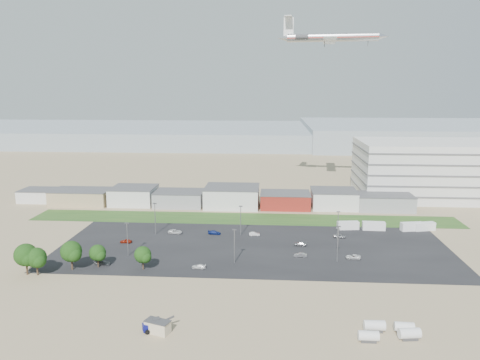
# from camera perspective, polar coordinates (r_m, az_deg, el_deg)

# --- Properties ---
(ground) EXTENTS (700.00, 700.00, 0.00)m
(ground) POSITION_cam_1_polar(r_m,az_deg,el_deg) (127.64, -1.02, -11.09)
(ground) COLOR #95845F
(ground) RESTS_ON ground
(parking_lot) EXTENTS (120.00, 50.00, 0.01)m
(parking_lot) POSITION_cam_1_polar(r_m,az_deg,el_deg) (146.02, 1.64, -8.18)
(parking_lot) COLOR black
(parking_lot) RESTS_ON ground
(grass_strip) EXTENTS (160.00, 16.00, 0.02)m
(grass_strip) POSITION_cam_1_polar(r_m,az_deg,el_deg) (176.75, 0.45, -4.72)
(grass_strip) COLOR #224A1C
(grass_strip) RESTS_ON ground
(hills_backdrop) EXTENTS (700.00, 200.00, 9.00)m
(hills_backdrop) POSITION_cam_1_polar(r_m,az_deg,el_deg) (435.95, 7.87, 5.24)
(hills_backdrop) COLOR gray
(hills_backdrop) RESTS_ON ground
(building_row) EXTENTS (170.00, 20.00, 8.00)m
(building_row) POSITION_cam_1_polar(r_m,az_deg,el_deg) (195.77, -4.18, -1.98)
(building_row) COLOR silver
(building_row) RESTS_ON ground
(parking_garage) EXTENTS (80.00, 40.00, 25.00)m
(parking_garage) POSITION_cam_1_polar(r_m,az_deg,el_deg) (229.94, 24.17, 1.19)
(parking_garage) COLOR silver
(parking_garage) RESTS_ON ground
(portable_shed) EXTENTS (5.70, 4.22, 2.57)m
(portable_shed) POSITION_cam_1_polar(r_m,az_deg,el_deg) (99.56, -10.01, -17.19)
(portable_shed) COLOR beige
(portable_shed) RESTS_ON ground
(telehandler) EXTENTS (6.84, 4.67, 2.72)m
(telehandler) POSITION_cam_1_polar(r_m,az_deg,el_deg) (100.18, -10.58, -16.97)
(telehandler) COLOR #0B0D5B
(telehandler) RESTS_ON ground
(storage_tank_nw) EXTENTS (4.24, 2.18, 2.52)m
(storage_tank_nw) POSITION_cam_1_polar(r_m,az_deg,el_deg) (102.29, 16.06, -16.67)
(storage_tank_nw) COLOR silver
(storage_tank_nw) RESTS_ON ground
(storage_tank_ne) EXTENTS (3.95, 2.14, 2.31)m
(storage_tank_ne) POSITION_cam_1_polar(r_m,az_deg,el_deg) (103.78, 19.38, -16.52)
(storage_tank_ne) COLOR silver
(storage_tank_ne) RESTS_ON ground
(storage_tank_sw) EXTENTS (3.94, 2.00, 2.35)m
(storage_tank_sw) POSITION_cam_1_polar(r_m,az_deg,el_deg) (98.49, 15.39, -17.84)
(storage_tank_sw) COLOR silver
(storage_tank_sw) RESTS_ON ground
(storage_tank_se) EXTENTS (4.41, 2.64, 2.49)m
(storage_tank_se) POSITION_cam_1_polar(r_m,az_deg,el_deg) (101.51, 19.95, -17.16)
(storage_tank_se) COLOR silver
(storage_tank_se) RESTS_ON ground
(box_trailer_a) EXTENTS (7.62, 3.24, 2.77)m
(box_trailer_a) POSITION_cam_1_polar(r_m,az_deg,el_deg) (167.64, 13.02, -5.41)
(box_trailer_a) COLOR silver
(box_trailer_a) RESTS_ON ground
(box_trailer_b) EXTENTS (7.76, 2.68, 2.88)m
(box_trailer_b) POSITION_cam_1_polar(r_m,az_deg,el_deg) (169.06, 15.99, -5.40)
(box_trailer_b) COLOR silver
(box_trailer_b) RESTS_ON ground
(box_trailer_c) EXTENTS (7.92, 3.72, 2.85)m
(box_trailer_c) POSITION_cam_1_polar(r_m,az_deg,el_deg) (172.44, 20.21, -5.34)
(box_trailer_c) COLOR silver
(box_trailer_c) RESTS_ON ground
(box_trailer_d) EXTENTS (7.79, 4.12, 2.79)m
(box_trailer_d) POSITION_cam_1_polar(r_m,az_deg,el_deg) (174.24, 21.54, -5.28)
(box_trailer_d) COLOR silver
(box_trailer_d) RESTS_ON ground
(tree_far_left) EXTENTS (6.38, 6.38, 9.56)m
(tree_far_left) POSITION_cam_1_polar(r_m,az_deg,el_deg) (136.03, -24.64, -8.56)
(tree_far_left) COLOR black
(tree_far_left) RESTS_ON ground
(tree_left) EXTENTS (5.64, 5.64, 8.46)m
(tree_left) POSITION_cam_1_polar(r_m,az_deg,el_deg) (134.79, -23.57, -8.90)
(tree_left) COLOR black
(tree_left) RESTS_ON ground
(tree_mid) EXTENTS (6.07, 6.07, 9.10)m
(tree_mid) POSITION_cam_1_polar(r_m,az_deg,el_deg) (135.11, -19.88, -8.43)
(tree_mid) COLOR black
(tree_mid) RESTS_ON ground
(tree_right) EXTENTS (4.84, 4.84, 7.26)m
(tree_right) POSITION_cam_1_polar(r_m,az_deg,el_deg) (134.93, -16.96, -8.69)
(tree_right) COLOR black
(tree_right) RESTS_ON ground
(tree_near) EXTENTS (4.89, 4.89, 7.34)m
(tree_near) POSITION_cam_1_polar(r_m,az_deg,el_deg) (130.39, -11.77, -9.11)
(tree_near) COLOR black
(tree_near) RESTS_ON ground
(lightpole_front_l) EXTENTS (1.18, 0.49, 9.99)m
(lightpole_front_l) POSITION_cam_1_polar(r_m,az_deg,el_deg) (141.15, -13.56, -7.04)
(lightpole_front_l) COLOR slate
(lightpole_front_l) RESTS_ON ground
(lightpole_front_m) EXTENTS (1.16, 0.48, 9.85)m
(lightpole_front_m) POSITION_cam_1_polar(r_m,az_deg,el_deg) (131.66, -0.69, -8.09)
(lightpole_front_m) COLOR slate
(lightpole_front_m) RESTS_ON ground
(lightpole_front_r) EXTENTS (1.23, 0.51, 10.44)m
(lightpole_front_r) POSITION_cam_1_polar(r_m,az_deg,el_deg) (135.40, 11.83, -7.65)
(lightpole_front_r) COLOR slate
(lightpole_front_r) RESTS_ON ground
(lightpole_back_l) EXTENTS (1.27, 0.53, 10.76)m
(lightpole_back_l) POSITION_cam_1_polar(r_m,az_deg,el_deg) (159.39, -10.30, -4.67)
(lightpole_back_l) COLOR slate
(lightpole_back_l) RESTS_ON ground
(lightpole_back_m) EXTENTS (1.18, 0.49, 10.07)m
(lightpole_back_m) POSITION_cam_1_polar(r_m,az_deg,el_deg) (155.83, 0.08, -4.98)
(lightpole_back_m) COLOR slate
(lightpole_back_m) RESTS_ON ground
(lightpole_back_r) EXTENTS (1.12, 0.46, 9.49)m
(lightpole_back_r) POSITION_cam_1_polar(r_m,az_deg,el_deg) (154.55, 11.84, -5.47)
(lightpole_back_r) COLOR slate
(lightpole_back_r) RESTS_ON ground
(airliner) EXTENTS (50.59, 37.01, 14.07)m
(airliner) POSITION_cam_1_polar(r_m,az_deg,el_deg) (215.35, 11.18, 16.71)
(airliner) COLOR silver
(parked_car_0) EXTENTS (4.39, 2.13, 1.20)m
(parked_car_0) POSITION_cam_1_polar(r_m,az_deg,el_deg) (140.19, 13.64, -9.07)
(parked_car_0) COLOR silver
(parked_car_0) RESTS_ON ground
(parked_car_1) EXTENTS (3.86, 1.64, 1.24)m
(parked_car_1) POSITION_cam_1_polar(r_m,az_deg,el_deg) (138.71, 7.37, -9.06)
(parked_car_1) COLOR #A5A5AA
(parked_car_1) RESTS_ON ground
(parked_car_3) EXTENTS (3.93, 1.87, 1.11)m
(parked_car_3) POSITION_cam_1_polar(r_m,az_deg,el_deg) (129.98, -5.05, -10.45)
(parked_car_3) COLOR silver
(parked_car_3) RESTS_ON ground
(parked_car_5) EXTENTS (3.72, 1.67, 1.24)m
(parked_car_5) POSITION_cam_1_polar(r_m,az_deg,el_deg) (153.89, -13.73, -7.24)
(parked_car_5) COLOR maroon
(parked_car_5) RESTS_ON ground
(parked_car_6) EXTENTS (4.51, 2.33, 1.25)m
(parked_car_6) POSITION_cam_1_polar(r_m,az_deg,el_deg) (158.33, -3.14, -6.40)
(parked_car_6) COLOR navy
(parked_car_6) RESTS_ON ground
(parked_car_8) EXTENTS (3.94, 1.74, 1.32)m
(parked_car_8) POSITION_cam_1_polar(r_m,az_deg,el_deg) (157.82, 12.04, -6.68)
(parked_car_8) COLOR #A5A5AA
(parked_car_8) RESTS_ON ground
(parked_car_9) EXTENTS (4.88, 2.64, 1.30)m
(parked_car_9) POSITION_cam_1_polar(r_m,az_deg,el_deg) (160.45, -7.90, -6.25)
(parked_car_9) COLOR silver
(parked_car_9) RESTS_ON ground
(parked_car_10) EXTENTS (4.67, 2.29, 1.31)m
(parked_car_10) POSITION_cam_1_polar(r_m,az_deg,el_deg) (137.32, -16.43, -9.63)
(parked_car_10) COLOR #595B5E
(parked_car_10) RESTS_ON ground
(parked_car_11) EXTENTS (3.63, 1.48, 1.17)m
(parked_car_11) POSITION_cam_1_polar(r_m,az_deg,el_deg) (156.82, 1.78, -6.58)
(parked_car_11) COLOR silver
(parked_car_11) RESTS_ON ground
(parked_car_12) EXTENTS (4.30, 2.20, 1.20)m
(parked_car_12) POSITION_cam_1_polar(r_m,az_deg,el_deg) (148.15, 7.32, -7.74)
(parked_car_12) COLOR #A5A5AA
(parked_car_12) RESTS_ON ground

